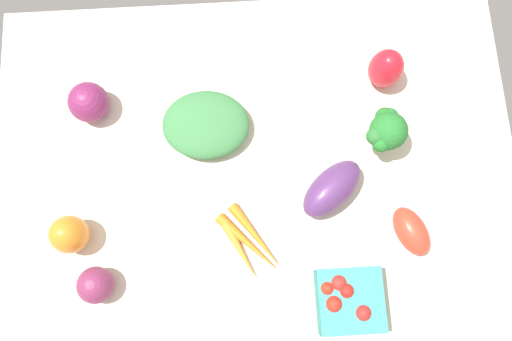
# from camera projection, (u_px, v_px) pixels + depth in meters

# --- Properties ---
(tablecloth) EXTENTS (1.04, 0.76, 0.02)m
(tablecloth) POSITION_uv_depth(u_px,v_px,m) (256.00, 174.00, 1.02)
(tablecloth) COLOR beige
(tablecloth) RESTS_ON ground
(bell_pepper_orange) EXTENTS (0.08, 0.08, 0.09)m
(bell_pepper_orange) POSITION_uv_depth(u_px,v_px,m) (69.00, 234.00, 0.94)
(bell_pepper_orange) COLOR orange
(bell_pepper_orange) RESTS_ON tablecloth
(bell_pepper_red) EXTENTS (0.07, 0.07, 0.10)m
(bell_pepper_red) POSITION_uv_depth(u_px,v_px,m) (386.00, 69.00, 1.01)
(bell_pepper_red) COLOR red
(bell_pepper_red) RESTS_ON tablecloth
(red_onion_center) EXTENTS (0.08, 0.08, 0.08)m
(red_onion_center) POSITION_uv_depth(u_px,v_px,m) (89.00, 102.00, 1.00)
(red_onion_center) COLOR #7C2457
(red_onion_center) RESTS_ON tablecloth
(leafy_greens_clump) EXTENTS (0.18, 0.15, 0.05)m
(leafy_greens_clump) POSITION_uv_depth(u_px,v_px,m) (206.00, 125.00, 1.01)
(leafy_greens_clump) COLOR #3C7E45
(leafy_greens_clump) RESTS_ON tablecloth
(carrot_bunch) EXTENTS (0.13, 0.15, 0.02)m
(carrot_bunch) POSITION_uv_depth(u_px,v_px,m) (249.00, 243.00, 0.97)
(carrot_bunch) COLOR orange
(carrot_bunch) RESTS_ON tablecloth
(red_onion_near_basket) EXTENTS (0.07, 0.07, 0.07)m
(red_onion_near_basket) POSITION_uv_depth(u_px,v_px,m) (96.00, 285.00, 0.93)
(red_onion_near_basket) COLOR #7C2B51
(red_onion_near_basket) RESTS_ON tablecloth
(eggplant) EXTENTS (0.15, 0.14, 0.07)m
(eggplant) POSITION_uv_depth(u_px,v_px,m) (332.00, 189.00, 0.97)
(eggplant) COLOR #573069
(eggplant) RESTS_ON tablecloth
(roma_tomato) EXTENTS (0.09, 0.11, 0.06)m
(roma_tomato) POSITION_uv_depth(u_px,v_px,m) (411.00, 231.00, 0.96)
(roma_tomato) COLOR red
(roma_tomato) RESTS_ON tablecloth
(berry_basket) EXTENTS (0.12, 0.12, 0.07)m
(berry_basket) POSITION_uv_depth(u_px,v_px,m) (348.00, 300.00, 0.92)
(berry_basket) COLOR teal
(berry_basket) RESTS_ON tablecloth
(broccoli_head) EXTENTS (0.08, 0.09, 0.11)m
(broccoli_head) POSITION_uv_depth(u_px,v_px,m) (386.00, 130.00, 0.96)
(broccoli_head) COLOR #9DC876
(broccoli_head) RESTS_ON tablecloth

